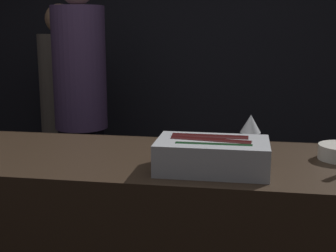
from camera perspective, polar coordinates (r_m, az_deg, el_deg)
wall_back_chalkboard at (r=3.75m, az=4.97°, el=10.53°), size 6.40×0.06×2.80m
ice_bin_with_bottles at (r=1.69m, az=5.39°, el=-3.34°), size 0.40×0.25×0.12m
wine_glass at (r=2.01m, az=10.04°, el=0.15°), size 0.09×0.09×0.15m
person_in_hoodie at (r=3.50m, az=-12.56°, el=2.37°), size 0.33×0.33×1.65m
person_blond_tee at (r=3.05m, az=-10.59°, el=3.15°), size 0.34×0.34×1.83m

